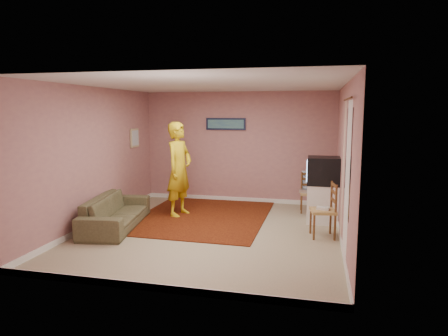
% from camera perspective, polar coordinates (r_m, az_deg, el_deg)
% --- Properties ---
extents(ground, '(5.00, 5.00, 0.00)m').
position_cam_1_polar(ground, '(7.29, -1.82, -9.04)').
color(ground, tan).
rests_on(ground, ground).
extents(wall_back, '(4.50, 0.02, 2.60)m').
position_cam_1_polar(wall_back, '(9.44, 2.07, 2.96)').
color(wall_back, tan).
rests_on(wall_back, ground).
extents(wall_front, '(4.50, 0.02, 2.60)m').
position_cam_1_polar(wall_front, '(4.67, -9.84, -2.49)').
color(wall_front, tan).
rests_on(wall_front, ground).
extents(wall_left, '(0.02, 5.00, 2.60)m').
position_cam_1_polar(wall_left, '(7.90, -17.84, 1.55)').
color(wall_left, tan).
rests_on(wall_left, ground).
extents(wall_right, '(0.02, 5.00, 2.60)m').
position_cam_1_polar(wall_right, '(6.79, 16.79, 0.58)').
color(wall_right, tan).
rests_on(wall_right, ground).
extents(ceiling, '(4.50, 5.00, 0.02)m').
position_cam_1_polar(ceiling, '(6.98, -1.92, 11.81)').
color(ceiling, silver).
rests_on(ceiling, wall_back).
extents(baseboard_back, '(4.50, 0.02, 0.10)m').
position_cam_1_polar(baseboard_back, '(9.62, 2.02, -4.48)').
color(baseboard_back, white).
rests_on(baseboard_back, ground).
extents(baseboard_front, '(4.50, 0.02, 0.10)m').
position_cam_1_polar(baseboard_front, '(5.06, -9.43, -16.52)').
color(baseboard_front, white).
rests_on(baseboard_front, ground).
extents(baseboard_left, '(0.02, 5.00, 0.10)m').
position_cam_1_polar(baseboard_left, '(8.13, -17.39, -7.24)').
color(baseboard_left, white).
rests_on(baseboard_left, ground).
extents(baseboard_right, '(0.02, 5.00, 0.10)m').
position_cam_1_polar(baseboard_right, '(7.06, 16.29, -9.52)').
color(baseboard_right, white).
rests_on(baseboard_right, ground).
extents(window, '(0.01, 1.10, 1.50)m').
position_cam_1_polar(window, '(5.88, 17.32, 0.91)').
color(window, black).
rests_on(window, wall_right).
extents(curtain_sheer, '(0.01, 0.75, 2.10)m').
position_cam_1_polar(curtain_sheer, '(5.76, 17.21, -1.24)').
color(curtain_sheer, white).
rests_on(curtain_sheer, wall_right).
extents(curtain_floral, '(0.01, 0.35, 2.10)m').
position_cam_1_polar(curtain_floral, '(6.45, 16.65, -0.25)').
color(curtain_floral, beige).
rests_on(curtain_floral, wall_right).
extents(curtain_rod, '(0.02, 1.40, 0.02)m').
position_cam_1_polar(curtain_rod, '(5.84, 17.25, 9.42)').
color(curtain_rod, brown).
rests_on(curtain_rod, wall_right).
extents(picture_back, '(0.95, 0.04, 0.28)m').
position_cam_1_polar(picture_back, '(9.43, 0.25, 6.30)').
color(picture_back, '#121834').
rests_on(picture_back, wall_back).
extents(picture_left, '(0.04, 0.38, 0.42)m').
position_cam_1_polar(picture_left, '(9.27, -12.64, 4.22)').
color(picture_left, tan).
rests_on(picture_left, wall_left).
extents(area_rug, '(2.60, 3.22, 0.02)m').
position_cam_1_polar(area_rug, '(8.27, -3.04, -6.90)').
color(area_rug, black).
rests_on(area_rug, ground).
extents(tv_cabinet, '(0.59, 0.54, 0.75)m').
position_cam_1_polar(tv_cabinet, '(8.01, 13.90, -4.92)').
color(tv_cabinet, white).
rests_on(tv_cabinet, ground).
extents(crt_tv, '(0.63, 0.55, 0.53)m').
position_cam_1_polar(crt_tv, '(7.90, 14.01, -0.38)').
color(crt_tv, black).
rests_on(crt_tv, tv_cabinet).
extents(chair_a, '(0.40, 0.38, 0.46)m').
position_cam_1_polar(chair_a, '(8.70, 12.11, -2.90)').
color(chair_a, tan).
rests_on(chair_a, ground).
extents(dvd_player, '(0.43, 0.36, 0.06)m').
position_cam_1_polar(dvd_player, '(8.71, 12.10, -3.23)').
color(dvd_player, silver).
rests_on(dvd_player, chair_a).
extents(blue_throw, '(0.35, 0.04, 0.37)m').
position_cam_1_polar(blue_throw, '(8.86, 12.17, -1.62)').
color(blue_throw, '#91BDEE').
rests_on(blue_throw, chair_a).
extents(chair_b, '(0.47, 0.49, 0.51)m').
position_cam_1_polar(chair_b, '(7.04, 13.99, -5.02)').
color(chair_b, tan).
rests_on(chair_b, ground).
extents(game_console, '(0.23, 0.19, 0.04)m').
position_cam_1_polar(game_console, '(7.06, 13.97, -5.60)').
color(game_console, silver).
rests_on(game_console, chair_b).
extents(sofa, '(1.10, 2.11, 0.59)m').
position_cam_1_polar(sofa, '(7.73, -15.17, -6.06)').
color(sofa, brown).
rests_on(sofa, ground).
extents(person, '(0.62, 0.80, 1.94)m').
position_cam_1_polar(person, '(8.24, -6.42, -0.18)').
color(person, gold).
rests_on(person, ground).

